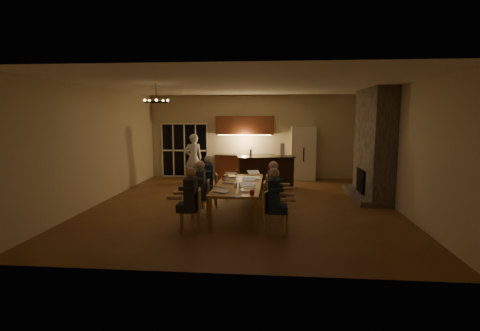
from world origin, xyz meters
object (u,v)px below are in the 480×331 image
at_px(chair_right_far, 275,192).
at_px(plate_far, 257,179).
at_px(mug_mid, 246,178).
at_px(can_silver, 240,186).
at_px(person_left_near, 191,200).
at_px(mug_back, 227,176).
at_px(person_right_mid, 273,190).
at_px(laptop_e, 232,173).
at_px(bar_bottle, 251,153).
at_px(person_left_mid, 200,189).
at_px(redcup_mid, 224,178).
at_px(plate_left, 221,190).
at_px(person_right_near, 274,201).
at_px(laptop_d, 249,180).
at_px(mug_front, 235,185).
at_px(bar_blender, 282,150).
at_px(chair_left_near, 190,210).
at_px(chair_right_mid, 273,201).
at_px(laptop_a, 222,187).
at_px(chair_right_near, 276,213).
at_px(plate_near, 250,188).
at_px(laptop_f, 254,173).
at_px(laptop_b, 248,186).
at_px(laptop_c, 230,178).
at_px(chandelier, 156,102).
at_px(bar_island, 266,172).
at_px(person_left_far, 209,181).
at_px(dining_table, 239,198).
at_px(chair_left_far, 209,191).
at_px(refrigerator, 303,154).
at_px(redcup_near, 252,192).
at_px(chair_left_mid, 200,199).
at_px(standing_person, 193,159).

height_order(chair_right_far, plate_far, chair_right_far).
height_order(mug_mid, can_silver, can_silver).
xyz_separation_m(person_left_near, mug_back, (0.45, 2.43, 0.11)).
relative_size(person_right_mid, laptop_e, 4.31).
bearing_deg(bar_bottle, chair_right_far, -73.22).
distance_m(person_left_mid, bar_bottle, 3.92).
bearing_deg(redcup_mid, plate_left, -84.41).
bearing_deg(person_right_near, laptop_d, 22.37).
relative_size(mug_front, bar_blender, 0.23).
height_order(chair_left_near, chair_right_mid, same).
xyz_separation_m(laptop_a, redcup_mid, (-0.15, 1.51, -0.05)).
xyz_separation_m(chair_right_near, mug_back, (-1.32, 2.43, 0.36)).
bearing_deg(person_right_near, plate_near, 29.24).
height_order(chair_left_near, laptop_a, laptop_a).
bearing_deg(laptop_f, laptop_b, -109.08).
bearing_deg(laptop_a, bar_blender, -83.33).
xyz_separation_m(laptop_c, laptop_e, (-0.04, 0.94, 0.00)).
bearing_deg(redcup_mid, chandelier, -160.66).
height_order(mug_front, plate_far, mug_front).
relative_size(chair_left_near, laptop_b, 2.78).
xyz_separation_m(laptop_b, plate_near, (0.03, 0.26, -0.10)).
bearing_deg(chair_right_mid, bar_island, 5.79).
bearing_deg(plate_left, mug_front, 57.61).
xyz_separation_m(chandelier, bar_bottle, (2.10, 3.33, -1.55)).
relative_size(person_left_far, plate_near, 5.35).
relative_size(dining_table, person_right_mid, 2.19).
xyz_separation_m(bar_island, chair_left_far, (-1.44, -2.70, -0.10)).
xyz_separation_m(person_left_far, plate_left, (0.56, -1.53, 0.07)).
distance_m(bar_island, laptop_e, 2.39).
xyz_separation_m(person_left_far, can_silver, (0.95, -1.26, 0.12)).
bearing_deg(person_left_mid, bar_bottle, 161.48).
bearing_deg(plate_near, laptop_c, 128.21).
height_order(person_right_mid, chandelier, chandelier).
bearing_deg(dining_table, laptop_a, -105.07).
xyz_separation_m(refrigerator, bar_bottle, (-1.86, -1.79, 0.20)).
relative_size(laptop_a, plate_far, 1.44).
distance_m(chair_right_near, plate_left, 1.43).
bearing_deg(plate_far, chair_right_mid, -70.25).
bearing_deg(bar_island, redcup_near, -101.55).
bearing_deg(chandelier, chair_left_near, -52.03).
bearing_deg(person_right_near, chair_left_mid, 56.78).
bearing_deg(laptop_b, chair_right_near, -68.41).
distance_m(plate_near, bar_blender, 4.03).
relative_size(chair_right_far, bar_bottle, 3.71).
bearing_deg(person_right_mid, laptop_c, 54.37).
relative_size(standing_person, plate_left, 7.83).
xyz_separation_m(mug_mid, plate_near, (0.17, -1.14, -0.04)).
bearing_deg(bar_island, plate_near, -103.36).
height_order(bar_island, laptop_b, bar_island).
relative_size(person_left_near, mug_front, 13.80).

